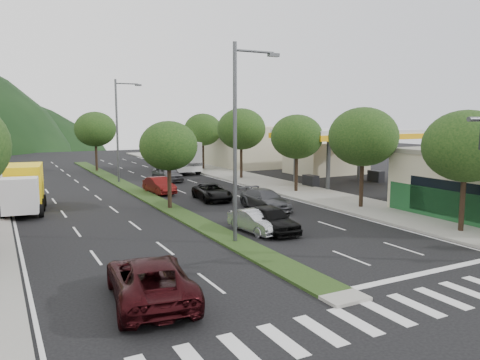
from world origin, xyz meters
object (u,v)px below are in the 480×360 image
tree_med_near (169,146)px  streetlight_near (239,133)px  car_queue_c (159,185)px  tree_r_e (203,130)px  car_queue_b (265,199)px  car_queue_d (212,192)px  car_queue_a (271,219)px  tree_r_a (466,146)px  suv_maroon (150,279)px  streetlight_mid (119,126)px  box_truck (24,190)px  sedan_silver (255,221)px  tree_r_b (363,137)px  motorhome (177,155)px  car_queue_e (167,174)px  tree_r_c (297,137)px  tree_r_d (241,129)px  tree_med_far (95,129)px

tree_med_near → streetlight_near: (0.21, -10.00, 1.16)m
car_queue_c → tree_r_e: bearing=50.3°
car_queue_b → car_queue_d: 5.32m
tree_r_e → car_queue_a: 32.48m
tree_r_a → tree_r_e: tree_r_e is taller
suv_maroon → car_queue_b: (12.02, 12.35, -0.09)m
streetlight_mid → suv_maroon: 31.43m
streetlight_mid → box_truck: streetlight_mid is taller
sedan_silver → car_queue_c: (-0.50, 15.51, 0.05)m
streetlight_mid → car_queue_a: size_ratio=2.31×
car_queue_a → car_queue_b: car_queue_a is taller
tree_r_e → car_queue_c: 18.84m
tree_med_near → car_queue_a: bearing=-72.2°
tree_r_b → car_queue_a: 10.52m
car_queue_a → tree_r_a: bearing=-27.4°
sedan_silver → motorhome: 30.47m
sedan_silver → car_queue_d: car_queue_d is taller
box_truck → tree_med_near: bearing=164.6°
car_queue_e → tree_r_b: bearing=-75.7°
tree_r_a → car_queue_a: (-9.15, 5.11, -4.08)m
sedan_silver → car_queue_e: bearing=77.3°
tree_r_c → tree_r_d: (0.00, 10.00, 0.43)m
tree_r_d → car_queue_a: tree_r_d is taller
tree_r_d → car_queue_e: size_ratio=1.60×
tree_r_b → streetlight_near: 12.47m
tree_r_c → car_queue_b: bearing=-140.2°
car_queue_a → motorhome: motorhome is taller
tree_r_a → car_queue_b: bearing=119.1°
suv_maroon → box_truck: box_truck is taller
tree_r_a → sedan_silver: bearing=151.5°
streetlight_mid → tree_r_b: bearing=-60.7°
tree_med_far → car_queue_b: bearing=-78.5°
tree_med_near → car_queue_e: bearing=71.6°
tree_r_d → streetlight_mid: streetlight_mid is taller
car_queue_d → tree_r_d: bearing=57.0°
tree_r_b → motorhome: bearing=97.6°
tree_med_far → streetlight_mid: bearing=-88.9°
car_queue_a → tree_r_b: bearing=19.3°
tree_r_c → car_queue_e: (-7.36, 11.95, -3.98)m
tree_med_far → car_queue_c: (1.50, -19.07, -4.32)m
tree_r_b → car_queue_c: bearing=129.1°
car_queue_c → box_truck: box_truck is taller
tree_med_far → streetlight_mid: size_ratio=0.69×
tree_r_c → tree_med_near: tree_r_c is taller
car_queue_e → motorhome: size_ratio=0.47×
car_queue_c → car_queue_e: car_queue_e is taller
sedan_silver → suv_maroon: suv_maroon is taller
suv_maroon → car_queue_e: (10.74, 29.37, -0.02)m
tree_med_far → tree_r_a: bearing=-73.3°
tree_r_c → car_queue_a: bearing=-130.1°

